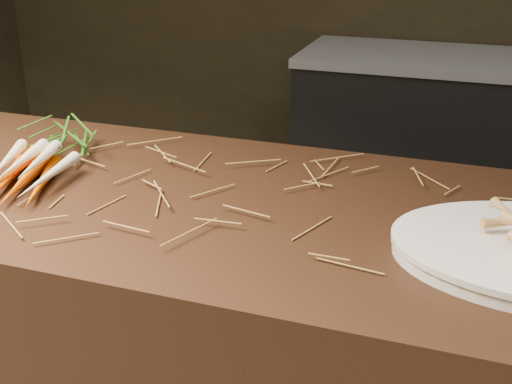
# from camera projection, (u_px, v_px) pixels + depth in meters

# --- Properties ---
(back_counter) EXTENTS (1.82, 0.62, 0.84)m
(back_counter) POSITION_uv_depth(u_px,v_px,m) (499.00, 152.00, 2.90)
(back_counter) COLOR black
(back_counter) RESTS_ON ground
(straw_bedding) EXTENTS (1.40, 0.60, 0.02)m
(straw_bedding) POSITION_uv_depth(u_px,v_px,m) (368.00, 215.00, 1.16)
(straw_bedding) COLOR olive
(straw_bedding) RESTS_ON main_counter
(root_veg_bunch) EXTENTS (0.25, 0.45, 0.08)m
(root_veg_bunch) POSITION_uv_depth(u_px,v_px,m) (43.00, 151.00, 1.39)
(root_veg_bunch) COLOR #C74800
(root_veg_bunch) RESTS_ON main_counter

